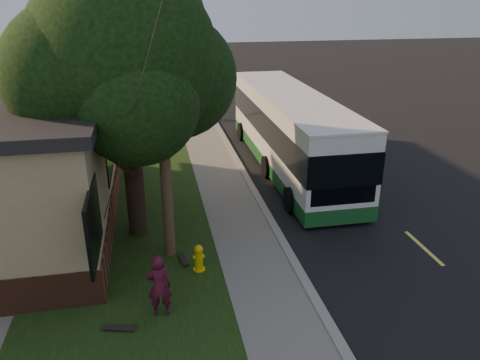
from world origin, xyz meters
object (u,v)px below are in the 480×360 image
(bare_tree_near, at_px, (149,78))
(traffic_signal, at_px, (190,36))
(skateboard_main, at_px, (183,259))
(fire_hydrant, at_px, (199,258))
(skateboard_spare, at_px, (119,328))
(distant_car, at_px, (214,66))
(leafy_tree, at_px, (125,63))
(bare_tree_far, at_px, (154,56))
(skateboarder, at_px, (159,286))
(utility_pole, at_px, (160,94))
(transit_bus, at_px, (290,129))

(bare_tree_near, height_order, traffic_signal, traffic_signal)
(bare_tree_near, xyz_separation_m, skateboard_main, (0.52, -17.46, -2.03))
(fire_hydrant, height_order, skateboard_spare, fire_hydrant)
(skateboard_main, height_order, distant_car, distant_car)
(leafy_tree, xyz_separation_m, traffic_signal, (4.67, 31.35, -2.00))
(bare_tree_far, xyz_separation_m, traffic_signal, (3.50, 4.00, 1.16))
(fire_hydrant, bearing_deg, bare_tree_far, 90.76)
(bare_tree_far, height_order, skateboarder, bare_tree_far)
(leafy_tree, distance_m, bare_tree_near, 15.66)
(fire_hydrant, xyz_separation_m, traffic_signal, (3.10, 34.00, 2.73))
(utility_pole, xyz_separation_m, skateboard_main, (0.33, -0.45, -4.51))
(distant_car, bearing_deg, skateboard_main, -94.15)
(leafy_tree, height_order, bare_tree_near, leafy_tree)
(leafy_tree, bearing_deg, distant_car, 77.48)
(leafy_tree, height_order, skateboard_main, leafy_tree)
(skateboarder, bearing_deg, bare_tree_near, -88.75)
(fire_hydrant, bearing_deg, leafy_tree, 120.67)
(fire_hydrant, height_order, transit_bus, transit_bus)
(bare_tree_near, height_order, distant_car, bare_tree_near)
(bare_tree_near, distance_m, skateboard_spare, 20.17)
(leafy_tree, bearing_deg, transit_bus, 36.85)
(utility_pole, distance_m, bare_tree_far, 29.13)
(skateboard_spare, bearing_deg, traffic_signal, 81.93)
(transit_bus, distance_m, skateboarder, 10.68)
(utility_pole, xyz_separation_m, skateboarder, (-0.36, -2.66, -3.80))
(skateboard_main, xyz_separation_m, skateboard_spare, (-1.63, -2.58, 0.00))
(transit_bus, height_order, skateboard_main, transit_bus)
(fire_hydrant, relative_size, bare_tree_far, 0.18)
(fire_hydrant, distance_m, skateboarder, 2.02)
(fire_hydrant, relative_size, utility_pole, 0.08)
(transit_bus, bearing_deg, leafy_tree, -143.15)
(utility_pole, relative_size, transit_bus, 0.78)
(traffic_signal, xyz_separation_m, transit_bus, (1.55, -26.69, -1.49))
(bare_tree_near, xyz_separation_m, distant_car, (5.82, 13.89, -1.41))
(utility_pole, bearing_deg, bare_tree_far, 89.40)
(skateboard_spare, bearing_deg, skateboarder, 21.50)
(transit_bus, bearing_deg, skateboard_spare, -125.47)
(bare_tree_near, relative_size, bare_tree_far, 1.07)
(bare_tree_far, distance_m, skateboarder, 31.70)
(utility_pole, bearing_deg, skateboard_main, -54.06)
(traffic_signal, bearing_deg, skateboard_spare, -98.07)
(bare_tree_near, bearing_deg, skateboarder, -90.49)
(transit_bus, bearing_deg, skateboard_main, -126.64)
(fire_hydrant, height_order, traffic_signal, traffic_signal)
(utility_pole, height_order, leafy_tree, utility_pole)
(transit_bus, relative_size, skateboarder, 7.61)
(transit_bus, distance_m, distant_car, 24.59)
(utility_pole, relative_size, skateboard_spare, 11.79)
(fire_hydrant, height_order, bare_tree_far, bare_tree_far)
(utility_pole, xyz_separation_m, transit_bus, (5.36, 6.32, -2.96))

